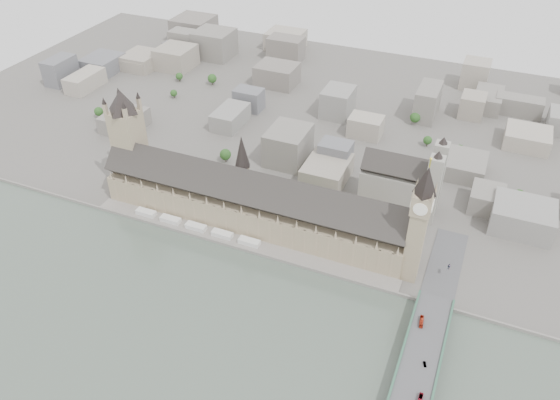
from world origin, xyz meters
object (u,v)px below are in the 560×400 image
at_px(elizabeth_tower, 420,217).
at_px(red_bus_north, 421,322).
at_px(red_bus_south, 420,400).
at_px(car_silver, 425,364).
at_px(victoria_tower, 128,137).
at_px(westminster_bridge, 415,382).
at_px(westminster_abbey, 403,182).
at_px(palace_of_westminster, 251,203).
at_px(car_approach, 449,267).

relative_size(elizabeth_tower, red_bus_north, 10.40).
distance_m(elizabeth_tower, red_bus_south, 124.90).
relative_size(elizabeth_tower, car_silver, 26.08).
bearing_deg(victoria_tower, red_bus_south, -24.21).
xyz_separation_m(westminster_bridge, westminster_abbey, (-51.08, 182.50, 19.96)).
bearing_deg(victoria_tower, westminster_abbey, 16.50).
bearing_deg(red_bus_north, victoria_tower, 159.42).
relative_size(palace_of_westminster, car_silver, 64.28).
distance_m(red_bus_south, car_silver, 27.42).
xyz_separation_m(victoria_tower, car_silver, (287.23, -102.83, -44.28)).
height_order(westminster_abbey, red_bus_south, westminster_abbey).
relative_size(westminster_abbey, red_bus_south, 6.66).
xyz_separation_m(red_bus_north, car_silver, (8.66, -32.99, -0.76)).
xyz_separation_m(palace_of_westminster, westminster_bridge, (162.00, -107.20, -17.58)).
xyz_separation_m(red_bus_north, car_approach, (8.67, 62.61, -0.74)).
xyz_separation_m(elizabeth_tower, red_bus_south, (29.45, -112.15, -46.42)).
distance_m(westminster_abbey, red_bus_south, 207.45).
distance_m(westminster_bridge, red_bus_north, 44.48).
bearing_deg(car_approach, red_bus_south, -88.60).
bearing_deg(red_bus_north, elizabeth_tower, 103.21).
relative_size(victoria_tower, red_bus_north, 9.68).
height_order(westminster_abbey, car_approach, westminster_abbey).
xyz_separation_m(palace_of_westminster, victoria_tower, (-122.00, 6.30, 32.50)).
relative_size(palace_of_westminster, westminster_bridge, 0.82).
xyz_separation_m(elizabeth_tower, victoria_tower, (-260.00, 18.00, -2.88)).
bearing_deg(car_silver, elizabeth_tower, 86.81).
xyz_separation_m(victoria_tower, westminster_bridge, (284.00, -113.50, -50.08)).
bearing_deg(victoria_tower, palace_of_westminster, -2.96).
bearing_deg(car_silver, victoria_tower, 139.32).
xyz_separation_m(red_bus_south, car_approach, (-2.20, 122.92, -0.72)).
xyz_separation_m(westminster_abbey, red_bus_south, (56.52, -199.15, -13.41)).
xyz_separation_m(palace_of_westminster, car_approach, (165.25, -0.94, -11.76)).
distance_m(elizabeth_tower, victoria_tower, 260.64).
bearing_deg(westminster_abbey, red_bus_south, -74.15).
bearing_deg(car_silver, westminster_bridge, -127.84).
height_order(red_bus_north, car_silver, red_bus_north).
distance_m(victoria_tower, red_bus_south, 320.34).
distance_m(red_bus_north, car_approach, 63.21).
distance_m(elizabeth_tower, car_silver, 100.81).
height_order(victoria_tower, car_silver, victoria_tower).
relative_size(westminster_bridge, car_silver, 78.83).
xyz_separation_m(elizabeth_tower, red_bus_north, (18.58, -51.84, -46.40)).
bearing_deg(westminster_bridge, elizabeth_tower, 104.11).
height_order(victoria_tower, red_bus_south, victoria_tower).
bearing_deg(victoria_tower, red_bus_north, -14.07).
bearing_deg(elizabeth_tower, palace_of_westminster, 175.15).
relative_size(victoria_tower, westminster_abbey, 1.47).
bearing_deg(palace_of_westminster, westminster_bridge, -33.49).
xyz_separation_m(palace_of_westminster, elizabeth_tower, (138.00, -11.70, 35.38)).
bearing_deg(car_approach, westminster_bridge, -91.38).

